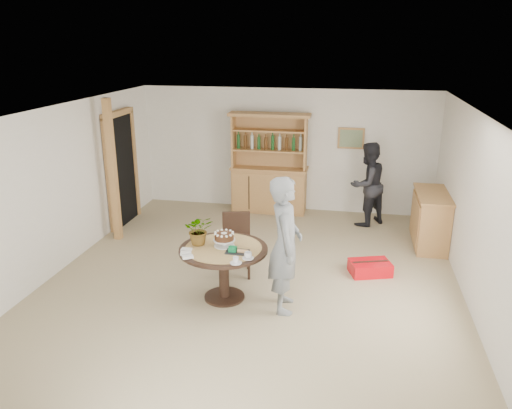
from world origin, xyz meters
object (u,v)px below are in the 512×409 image
at_px(sideboard, 431,219).
at_px(dining_chair, 236,240).
at_px(hutch, 269,179).
at_px(red_suitcase, 370,268).
at_px(dining_table, 224,258).
at_px(teen_boy, 285,245).
at_px(adult_person, 367,184).

xyz_separation_m(sideboard, dining_chair, (-3.03, -1.70, 0.06)).
relative_size(hutch, red_suitcase, 2.93).
distance_m(sideboard, red_suitcase, 1.75).
bearing_deg(dining_table, teen_boy, -6.71).
xyz_separation_m(hutch, red_suitcase, (2.02, -2.61, -0.59)).
bearing_deg(adult_person, teen_boy, 27.81).
relative_size(dining_chair, red_suitcase, 1.36).
height_order(sideboard, red_suitcase, sideboard).
xyz_separation_m(sideboard, red_suitcase, (-1.02, -1.37, -0.37)).
relative_size(sideboard, adult_person, 0.78).
bearing_deg(dining_table, sideboard, 40.00).
bearing_deg(sideboard, red_suitcase, -126.57).
height_order(teen_boy, red_suitcase, teen_boy).
bearing_deg(dining_chair, red_suitcase, -4.47).
bearing_deg(dining_table, red_suitcase, 30.08).
bearing_deg(adult_person, sideboard, 98.02).
height_order(sideboard, teen_boy, teen_boy).
xyz_separation_m(dining_table, dining_chair, (-0.02, 0.83, -0.07)).
height_order(hutch, adult_person, hutch).
relative_size(sideboard, dining_chair, 1.33).
xyz_separation_m(dining_table, teen_boy, (0.85, -0.10, 0.31)).
height_order(sideboard, dining_table, sideboard).
distance_m(sideboard, dining_table, 3.94).
xyz_separation_m(dining_chair, teen_boy, (0.87, -0.93, 0.37)).
height_order(hutch, sideboard, hutch).
bearing_deg(red_suitcase, hutch, 109.29).
distance_m(adult_person, red_suitcase, 2.31).
relative_size(teen_boy, adult_person, 1.13).
height_order(hutch, teen_boy, hutch).
bearing_deg(hutch, adult_person, -12.10).
xyz_separation_m(dining_table, red_suitcase, (2.00, 1.16, -0.50)).
relative_size(sideboard, teen_boy, 0.69).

